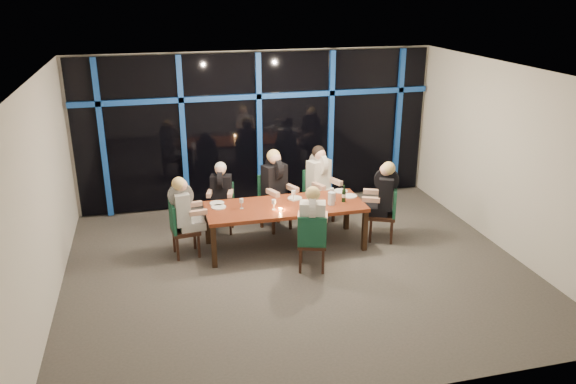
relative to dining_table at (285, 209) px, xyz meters
name	(u,v)px	position (x,y,z in m)	size (l,w,h in m)	color
room	(298,142)	(0.00, -0.80, 1.34)	(7.04, 7.00, 3.02)	#514C47
window_wall	(259,127)	(0.01, 2.13, 0.87)	(6.86, 0.43, 2.94)	black
dining_table	(285,209)	(0.00, 0.00, 0.00)	(2.60, 1.00, 0.75)	maroon
chair_far_left	(222,204)	(-0.91, 0.95, -0.20)	(0.49, 0.49, 0.87)	black
chair_far_mid	(273,198)	(-0.01, 0.85, -0.12)	(0.60, 0.60, 1.00)	black
chair_far_right	(317,192)	(0.84, 0.98, -0.13)	(0.60, 0.60, 0.98)	black
chair_end_left	(180,227)	(-1.71, 0.09, -0.17)	(0.47, 0.47, 0.92)	black
chair_end_right	(387,211)	(1.76, -0.14, -0.15)	(0.58, 0.58, 0.95)	black
chair_near_mid	(312,240)	(0.19, -0.92, -0.16)	(0.54, 0.54, 0.93)	black
diner_far_left	(221,187)	(-0.93, 0.88, 0.15)	(0.50, 0.59, 0.85)	black
diner_far_mid	(276,178)	(0.02, 0.77, 0.27)	(0.62, 0.68, 0.97)	black
diner_far_right	(320,173)	(0.87, 0.91, 0.25)	(0.61, 0.67, 0.96)	silver
diner_end_left	(183,205)	(-1.63, 0.10, 0.19)	(0.59, 0.48, 0.89)	black
diner_end_right	(384,189)	(1.68, -0.11, 0.23)	(0.65, 0.60, 0.93)	black
diner_near_mid	(313,215)	(0.22, -0.85, 0.21)	(0.55, 0.63, 0.91)	silver
plate_far_left	(217,203)	(-1.08, 0.33, 0.08)	(0.24, 0.24, 0.01)	white
plate_far_mid	(295,198)	(0.23, 0.25, 0.08)	(0.24, 0.24, 0.01)	white
plate_far_right	(341,191)	(1.10, 0.39, 0.08)	(0.24, 0.24, 0.01)	white
plate_end_left	(219,207)	(-1.07, 0.16, 0.08)	(0.24, 0.24, 0.01)	white
plate_end_right	(350,196)	(1.17, 0.12, 0.08)	(0.24, 0.24, 0.01)	white
plate_near_mid	(313,209)	(0.39, -0.31, 0.08)	(0.24, 0.24, 0.01)	white
wine_bottle	(344,195)	(0.98, -0.09, 0.18)	(0.07, 0.07, 0.29)	black
water_pitcher	(331,198)	(0.74, -0.16, 0.17)	(0.13, 0.12, 0.21)	silver
tea_light	(280,209)	(-0.12, -0.19, 0.08)	(0.05, 0.05, 0.03)	#FAA24B
wine_glass_a	(274,202)	(-0.22, -0.15, 0.19)	(0.07, 0.07, 0.17)	white
wine_glass_b	(293,193)	(0.18, 0.16, 0.20)	(0.07, 0.07, 0.18)	silver
wine_glass_c	(311,198)	(0.41, -0.11, 0.19)	(0.07, 0.07, 0.17)	silver
wine_glass_d	(241,201)	(-0.71, 0.03, 0.19)	(0.06, 0.06, 0.17)	silver
wine_glass_e	(332,191)	(0.84, 0.11, 0.20)	(0.07, 0.07, 0.18)	silver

